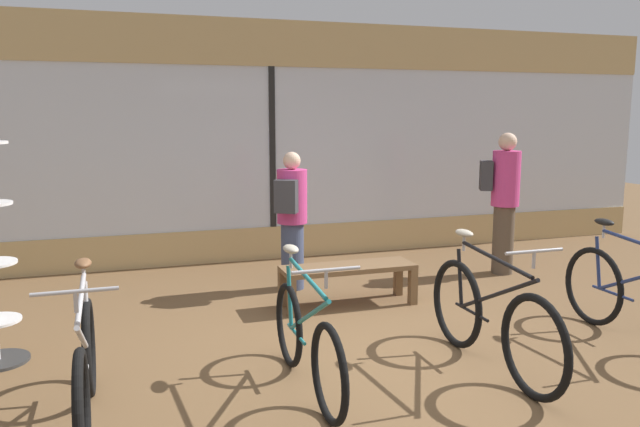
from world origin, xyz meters
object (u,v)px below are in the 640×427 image
(bicycle_far_left, at_px, (86,369))
(customer_by_window, at_px, (292,216))
(customer_near_rack, at_px, (504,198))
(bicycle_left, at_px, (306,340))
(bicycle_far_right, at_px, (637,298))
(display_bench, at_px, (348,272))
(bicycle_right, at_px, (491,319))

(bicycle_far_left, bearing_deg, customer_by_window, 51.68)
(customer_near_rack, relative_size, customer_by_window, 1.12)
(bicycle_far_left, distance_m, customer_by_window, 3.41)
(bicycle_far_left, bearing_deg, bicycle_left, 3.06)
(bicycle_far_left, distance_m, bicycle_far_right, 4.49)
(bicycle_far_right, bearing_deg, customer_near_rack, 83.15)
(bicycle_far_right, bearing_deg, bicycle_left, -179.98)
(customer_near_rack, bearing_deg, customer_by_window, 177.35)
(bicycle_left, distance_m, display_bench, 2.05)
(display_bench, bearing_deg, bicycle_far_left, -142.98)
(bicycle_far_left, height_order, bicycle_far_right, bicycle_far_right)
(bicycle_left, height_order, display_bench, bicycle_left)
(bicycle_right, height_order, customer_by_window, customer_by_window)
(bicycle_left, xyz_separation_m, bicycle_right, (1.47, -0.09, 0.03))
(bicycle_right, bearing_deg, display_bench, 104.22)
(bicycle_left, xyz_separation_m, customer_by_window, (0.61, 2.57, 0.47))
(bicycle_far_left, distance_m, bicycle_right, 2.96)
(bicycle_far_right, relative_size, customer_by_window, 1.16)
(customer_near_rack, xyz_separation_m, customer_by_window, (-2.68, 0.12, -0.11))
(bicycle_far_left, bearing_deg, display_bench, 37.02)
(bicycle_left, relative_size, bicycle_far_right, 0.91)
(bicycle_far_right, bearing_deg, bicycle_far_left, -178.97)
(bicycle_far_left, height_order, customer_by_window, customer_by_window)
(bicycle_right, bearing_deg, customer_by_window, 108.00)
(bicycle_left, relative_size, customer_by_window, 1.06)
(bicycle_far_left, relative_size, bicycle_far_right, 0.94)
(bicycle_far_left, height_order, bicycle_right, bicycle_right)
(bicycle_far_left, relative_size, customer_by_window, 1.09)
(bicycle_left, bearing_deg, bicycle_far_left, -176.94)
(bicycle_far_left, xyz_separation_m, bicycle_left, (1.49, 0.08, -0.01))
(bicycle_right, height_order, display_bench, bicycle_right)
(display_bench, distance_m, customer_by_window, 1.00)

